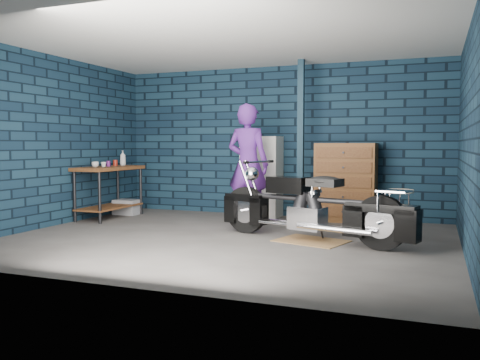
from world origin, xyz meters
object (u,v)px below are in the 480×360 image
(tool_chest, at_px, (346,182))
(shop_stool, at_px, (399,214))
(person, at_px, (248,164))
(storage_bin, at_px, (127,207))
(motorcycle, at_px, (312,202))
(locker, at_px, (261,177))
(workbench, at_px, (110,192))

(tool_chest, height_order, shop_stool, tool_chest)
(person, relative_size, tool_chest, 1.48)
(person, height_order, storage_bin, person)
(person, height_order, tool_chest, person)
(motorcycle, height_order, locker, locker)
(shop_stool, bearing_deg, person, 170.05)
(person, distance_m, tool_chest, 1.71)
(workbench, distance_m, storage_bin, 0.59)
(storage_bin, height_order, locker, locker)
(tool_chest, bearing_deg, storage_bin, -171.14)
(motorcycle, bearing_deg, shop_stool, 48.53)
(workbench, relative_size, locker, 0.97)
(motorcycle, bearing_deg, tool_chest, 102.40)
(workbench, distance_m, locker, 2.70)
(storage_bin, relative_size, shop_stool, 0.66)
(motorcycle, relative_size, locker, 1.68)
(motorcycle, height_order, tool_chest, tool_chest)
(locker, distance_m, tool_chest, 1.50)
(motorcycle, distance_m, shop_stool, 1.29)
(storage_bin, height_order, tool_chest, tool_chest)
(storage_bin, height_order, shop_stool, shop_stool)
(motorcycle, distance_m, locker, 2.40)
(motorcycle, distance_m, tool_chest, 1.97)
(motorcycle, height_order, storage_bin, motorcycle)
(motorcycle, relative_size, shop_stool, 3.59)
(person, xyz_separation_m, shop_stool, (2.39, -0.42, -0.64))
(person, xyz_separation_m, storage_bin, (-2.48, 0.24, -0.84))
(storage_bin, distance_m, locker, 2.57)
(workbench, distance_m, shop_stool, 4.90)
(locker, bearing_deg, storage_bin, -165.84)
(workbench, bearing_deg, storage_bin, 87.71)
(storage_bin, xyz_separation_m, tool_chest, (3.92, 0.61, 0.52))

